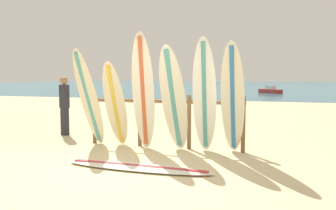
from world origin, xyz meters
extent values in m
plane|color=beige|center=(0.00, 0.00, 0.00)|extent=(120.00, 120.00, 0.00)
cube|color=teal|center=(0.00, 58.00, 0.00)|extent=(120.00, 80.00, 0.01)
cylinder|color=brown|center=(-1.54, 2.36, 0.59)|extent=(0.09, 0.09, 1.19)
cylinder|color=brown|center=(-0.37, 2.36, 0.59)|extent=(0.09, 0.09, 1.19)
cylinder|color=brown|center=(0.79, 2.36, 0.59)|extent=(0.09, 0.09, 1.19)
cylinder|color=brown|center=(1.96, 2.36, 0.59)|extent=(0.09, 0.09, 1.19)
cylinder|color=brown|center=(0.21, 2.36, 1.04)|extent=(3.60, 0.08, 0.08)
ellipsoid|color=beige|center=(-1.45, 1.96, 1.11)|extent=(0.66, 0.95, 2.21)
cube|color=teal|center=(-1.45, 1.96, 1.11)|extent=(0.24, 0.82, 2.04)
ellipsoid|color=beige|center=(-0.80, 1.99, 0.96)|extent=(0.54, 0.93, 1.93)
cube|color=gold|center=(-0.80, 1.99, 0.96)|extent=(0.15, 0.84, 1.78)
ellipsoid|color=white|center=(-0.10, 1.91, 1.26)|extent=(0.56, 0.70, 2.52)
cube|color=#CC5933|center=(-0.10, 1.91, 1.26)|extent=(0.17, 0.61, 2.32)
ellipsoid|color=silver|center=(0.57, 1.93, 1.12)|extent=(0.66, 0.88, 2.24)
cube|color=teal|center=(0.57, 1.93, 1.12)|extent=(0.20, 0.77, 2.06)
ellipsoid|color=white|center=(1.21, 2.01, 1.19)|extent=(0.56, 0.78, 2.38)
cube|color=teal|center=(1.21, 2.01, 1.19)|extent=(0.16, 0.70, 2.19)
ellipsoid|color=silver|center=(1.79, 1.93, 1.13)|extent=(0.54, 1.14, 2.26)
cube|color=#3372B2|center=(1.79, 1.93, 1.13)|extent=(0.15, 1.04, 2.09)
ellipsoid|color=silver|center=(0.39, 0.42, 0.04)|extent=(2.70, 0.57, 0.07)
cube|color=#B73338|center=(0.39, 0.42, 0.04)|extent=(2.48, 0.15, 0.08)
cube|color=#26262D|center=(-2.89, 3.14, 0.37)|extent=(0.25, 0.21, 0.74)
cube|color=#26262D|center=(-2.89, 3.14, 1.05)|extent=(0.30, 0.25, 0.63)
sphere|color=#997051|center=(-2.89, 3.14, 1.47)|extent=(0.21, 0.21, 0.21)
cube|color=#B22D28|center=(1.44, 29.39, 0.18)|extent=(2.24, 2.24, 0.35)
cube|color=silver|center=(1.44, 29.39, 0.54)|extent=(0.98, 0.99, 0.36)
camera|label=1|loc=(2.78, -5.24, 1.61)|focal=38.68mm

